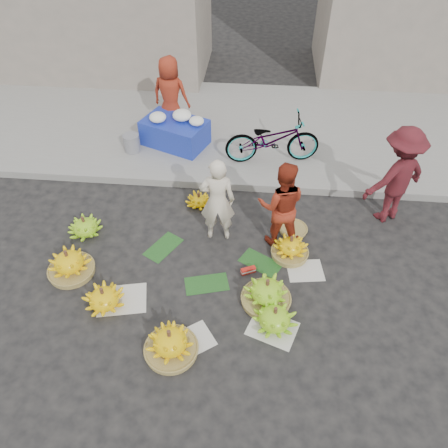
# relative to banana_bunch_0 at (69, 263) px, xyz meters

# --- Properties ---
(ground) EXTENTS (80.00, 80.00, 0.00)m
(ground) POSITION_rel_banana_bunch_0_xyz_m (2.21, 0.15, -0.21)
(ground) COLOR black
(ground) RESTS_ON ground
(curb) EXTENTS (40.00, 0.25, 0.15)m
(curb) POSITION_rel_banana_bunch_0_xyz_m (2.21, 2.35, -0.13)
(curb) COLOR gray
(curb) RESTS_ON ground
(sidewalk) EXTENTS (40.00, 4.00, 0.12)m
(sidewalk) POSITION_rel_banana_bunch_0_xyz_m (2.21, 4.45, -0.15)
(sidewalk) COLOR gray
(sidewalk) RESTS_ON ground
(newspaper_scatter) EXTENTS (3.20, 1.80, 0.00)m
(newspaper_scatter) POSITION_rel_banana_bunch_0_xyz_m (2.21, -0.65, -0.20)
(newspaper_scatter) COLOR silver
(newspaper_scatter) RESTS_ON ground
(banana_leaves) EXTENTS (2.00, 1.00, 0.00)m
(banana_leaves) POSITION_rel_banana_bunch_0_xyz_m (2.11, 0.35, -0.20)
(banana_leaves) COLOR #184A18
(banana_leaves) RESTS_ON ground
(banana_bunch_0) EXTENTS (0.77, 0.77, 0.47)m
(banana_bunch_0) POSITION_rel_banana_bunch_0_xyz_m (0.00, 0.00, 0.00)
(banana_bunch_0) COLOR olive
(banana_bunch_0) RESTS_ON ground
(banana_bunch_1) EXTENTS (0.69, 0.69, 0.37)m
(banana_bunch_1) POSITION_rel_banana_bunch_0_xyz_m (0.69, -0.56, -0.04)
(banana_bunch_1) COLOR yellow
(banana_bunch_1) RESTS_ON ground
(banana_bunch_2) EXTENTS (0.81, 0.81, 0.47)m
(banana_bunch_2) POSITION_rel_banana_bunch_0_xyz_m (1.78, -1.22, 0.00)
(banana_bunch_2) COLOR olive
(banana_bunch_2) RESTS_ON ground
(banana_bunch_3) EXTENTS (0.81, 0.81, 0.38)m
(banana_bunch_3) POSITION_rel_banana_bunch_0_xyz_m (3.12, -0.68, -0.04)
(banana_bunch_3) COLOR #71BE1B
(banana_bunch_3) RESTS_ON ground
(banana_bunch_4) EXTENTS (0.71, 0.71, 0.48)m
(banana_bunch_4) POSITION_rel_banana_bunch_0_xyz_m (3.00, -0.29, 0.00)
(banana_bunch_4) COLOR olive
(banana_bunch_4) RESTS_ON ground
(banana_bunch_5) EXTENTS (0.63, 0.63, 0.41)m
(banana_bunch_5) POSITION_rel_banana_bunch_0_xyz_m (3.36, 0.67, -0.03)
(banana_bunch_5) COLOR olive
(banana_bunch_5) RESTS_ON ground
(banana_bunch_6) EXTENTS (0.67, 0.67, 0.36)m
(banana_bunch_6) POSITION_rel_banana_bunch_0_xyz_m (-0.05, 0.87, -0.05)
(banana_bunch_6) COLOR #71BE1B
(banana_bunch_6) RESTS_ON ground
(banana_bunch_7) EXTENTS (0.49, 0.49, 0.28)m
(banana_bunch_7) POSITION_rel_banana_bunch_0_xyz_m (1.75, 1.76, -0.09)
(banana_bunch_7) COLOR yellow
(banana_bunch_7) RESTS_ON ground
(basket_spare) EXTENTS (0.59, 0.59, 0.05)m
(basket_spare) POSITION_rel_banana_bunch_0_xyz_m (3.44, 1.24, -0.18)
(basket_spare) COLOR olive
(basket_spare) RESTS_ON ground
(incense_stack) EXTENTS (0.24, 0.16, 0.09)m
(incense_stack) POSITION_rel_banana_bunch_0_xyz_m (2.72, 0.24, -0.15)
(incense_stack) COLOR red
(incense_stack) RESTS_ON ground
(vendor_cream) EXTENTS (0.59, 0.41, 1.53)m
(vendor_cream) POSITION_rel_banana_bunch_0_xyz_m (2.17, 1.01, 0.56)
(vendor_cream) COLOR beige
(vendor_cream) RESTS_ON ground
(vendor_red) EXTENTS (0.75, 0.59, 1.54)m
(vendor_red) POSITION_rel_banana_bunch_0_xyz_m (3.17, 0.99, 0.56)
(vendor_red) COLOR #A63219
(vendor_red) RESTS_ON ground
(man_striped) EXTENTS (1.31, 1.13, 1.76)m
(man_striped) POSITION_rel_banana_bunch_0_xyz_m (5.04, 1.76, 0.67)
(man_striped) COLOR maroon
(man_striped) RESTS_ON ground
(flower_table) EXTENTS (1.47, 1.21, 0.74)m
(flower_table) POSITION_rel_banana_bunch_0_xyz_m (1.04, 3.55, 0.22)
(flower_table) COLOR #182AA1
(flower_table) RESTS_ON sidewalk
(grey_bucket) EXTENTS (0.32, 0.32, 0.36)m
(grey_bucket) POSITION_rel_banana_bunch_0_xyz_m (0.19, 3.21, 0.10)
(grey_bucket) COLOR gray
(grey_bucket) RESTS_ON sidewalk
(flower_vendor) EXTENTS (0.87, 0.65, 1.60)m
(flower_vendor) POSITION_rel_banana_bunch_0_xyz_m (0.87, 4.14, 0.72)
(flower_vendor) COLOR #A63219
(flower_vendor) RESTS_ON sidewalk
(bicycle) EXTENTS (0.92, 1.92, 0.97)m
(bicycle) POSITION_rel_banana_bunch_0_xyz_m (3.03, 3.12, 0.40)
(bicycle) COLOR gray
(bicycle) RESTS_ON sidewalk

